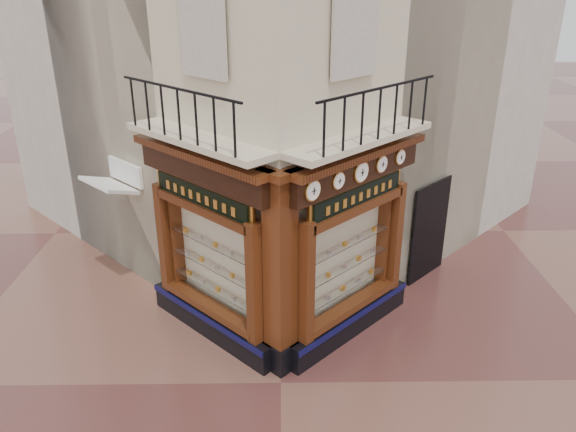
{
  "coord_description": "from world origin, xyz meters",
  "views": [
    {
      "loc": [
        0.02,
        -8.24,
        6.94
      ],
      "look_at": [
        0.16,
        2.0,
        2.48
      ],
      "focal_mm": 35.0,
      "sensor_mm": 36.0,
      "label": 1
    }
  ],
  "objects_px": {
    "clock_c": "(361,172)",
    "clock_d": "(381,164)",
    "awning": "(122,284)",
    "signboard_right": "(358,196)",
    "clock_e": "(400,157)",
    "clock_a": "(313,191)",
    "signboard_left": "(202,197)",
    "corner_pilaster": "(280,277)",
    "clock_b": "(338,181)"
  },
  "relations": [
    {
      "from": "awning",
      "to": "signboard_left",
      "type": "xyz_separation_m",
      "value": [
        2.39,
        -2.13,
        3.1
      ]
    },
    {
      "from": "clock_a",
      "to": "clock_c",
      "type": "relative_size",
      "value": 0.92
    },
    {
      "from": "clock_c",
      "to": "clock_d",
      "type": "relative_size",
      "value": 1.2
    },
    {
      "from": "clock_a",
      "to": "clock_d",
      "type": "distance_m",
      "value": 1.95
    },
    {
      "from": "awning",
      "to": "clock_a",
      "type": "bearing_deg",
      "value": -171.09
    },
    {
      "from": "corner_pilaster",
      "to": "clock_a",
      "type": "xyz_separation_m",
      "value": [
        0.54,
        -0.06,
        1.67
      ]
    },
    {
      "from": "clock_a",
      "to": "clock_b",
      "type": "height_order",
      "value": "clock_a"
    },
    {
      "from": "clock_b",
      "to": "clock_e",
      "type": "relative_size",
      "value": 1.02
    },
    {
      "from": "clock_d",
      "to": "signboard_left",
      "type": "height_order",
      "value": "clock_d"
    },
    {
      "from": "awning",
      "to": "clock_d",
      "type": "bearing_deg",
      "value": -152.58
    },
    {
      "from": "signboard_right",
      "to": "clock_e",
      "type": "bearing_deg",
      "value": -5.46
    },
    {
      "from": "corner_pilaster",
      "to": "signboard_right",
      "type": "relative_size",
      "value": 2.02
    },
    {
      "from": "clock_e",
      "to": "awning",
      "type": "relative_size",
      "value": 0.23
    },
    {
      "from": "awning",
      "to": "signboard_right",
      "type": "height_order",
      "value": "signboard_right"
    },
    {
      "from": "clock_e",
      "to": "clock_c",
      "type": "bearing_deg",
      "value": 180.0
    },
    {
      "from": "clock_c",
      "to": "clock_b",
      "type": "bearing_deg",
      "value": -180.0
    },
    {
      "from": "clock_d",
      "to": "signboard_right",
      "type": "relative_size",
      "value": 0.17
    },
    {
      "from": "clock_c",
      "to": "signboard_left",
      "type": "bearing_deg",
      "value": 132.23
    },
    {
      "from": "clock_b",
      "to": "clock_e",
      "type": "distance_m",
      "value": 1.89
    },
    {
      "from": "clock_e",
      "to": "signboard_left",
      "type": "relative_size",
      "value": 0.15
    },
    {
      "from": "clock_b",
      "to": "signboard_left",
      "type": "distance_m",
      "value": 2.6
    },
    {
      "from": "awning",
      "to": "clock_e",
      "type": "bearing_deg",
      "value": -147.62
    },
    {
      "from": "clock_c",
      "to": "signboard_left",
      "type": "xyz_separation_m",
      "value": [
        -2.94,
        0.14,
        -0.52
      ]
    },
    {
      "from": "corner_pilaster",
      "to": "clock_c",
      "type": "bearing_deg",
      "value": -14.43
    },
    {
      "from": "clock_c",
      "to": "signboard_right",
      "type": "distance_m",
      "value": 0.54
    },
    {
      "from": "awning",
      "to": "clock_b",
      "type": "bearing_deg",
      "value": -164.27
    },
    {
      "from": "clock_d",
      "to": "clock_c",
      "type": "bearing_deg",
      "value": 180.0
    },
    {
      "from": "clock_c",
      "to": "clock_d",
      "type": "distance_m",
      "value": 0.63
    },
    {
      "from": "clock_a",
      "to": "signboard_left",
      "type": "height_order",
      "value": "clock_a"
    },
    {
      "from": "clock_b",
      "to": "clock_c",
      "type": "bearing_deg",
      "value": 0.0
    },
    {
      "from": "clock_a",
      "to": "clock_e",
      "type": "relative_size",
      "value": 1.2
    },
    {
      "from": "corner_pilaster",
      "to": "clock_b",
      "type": "height_order",
      "value": "corner_pilaster"
    },
    {
      "from": "corner_pilaster",
      "to": "awning",
      "type": "relative_size",
      "value": 3.0
    },
    {
      "from": "clock_c",
      "to": "clock_e",
      "type": "bearing_deg",
      "value": 0.0
    },
    {
      "from": "clock_a",
      "to": "clock_e",
      "type": "bearing_deg",
      "value": 0.0
    },
    {
      "from": "corner_pilaster",
      "to": "clock_a",
      "type": "relative_size",
      "value": 10.67
    },
    {
      "from": "signboard_right",
      "to": "corner_pilaster",
      "type": "bearing_deg",
      "value": 169.75
    },
    {
      "from": "clock_d",
      "to": "awning",
      "type": "bearing_deg",
      "value": 117.42
    },
    {
      "from": "signboard_left",
      "to": "clock_c",
      "type": "bearing_deg",
      "value": -137.77
    },
    {
      "from": "clock_c",
      "to": "clock_d",
      "type": "xyz_separation_m",
      "value": [
        0.44,
        0.44,
        -0.0
      ]
    },
    {
      "from": "clock_e",
      "to": "signboard_left",
      "type": "xyz_separation_m",
      "value": [
        -3.82,
        -0.74,
        -0.52
      ]
    },
    {
      "from": "signboard_left",
      "to": "clock_d",
      "type": "bearing_deg",
      "value": -129.89
    },
    {
      "from": "clock_a",
      "to": "clock_d",
      "type": "xyz_separation_m",
      "value": [
        1.38,
        1.38,
        -0.0
      ]
    },
    {
      "from": "clock_e",
      "to": "signboard_right",
      "type": "xyz_separation_m",
      "value": [
        -0.9,
        -0.74,
        -0.52
      ]
    },
    {
      "from": "corner_pilaster",
      "to": "clock_b",
      "type": "xyz_separation_m",
      "value": [
        1.02,
        0.41,
        1.67
      ]
    },
    {
      "from": "signboard_left",
      "to": "signboard_right",
      "type": "xyz_separation_m",
      "value": [
        2.92,
        0.0,
        0.0
      ]
    },
    {
      "from": "clock_e",
      "to": "awning",
      "type": "bearing_deg",
      "value": 122.38
    },
    {
      "from": "clock_e",
      "to": "signboard_left",
      "type": "distance_m",
      "value": 3.92
    },
    {
      "from": "clock_b",
      "to": "awning",
      "type": "height_order",
      "value": "clock_b"
    },
    {
      "from": "clock_e",
      "to": "signboard_right",
      "type": "bearing_deg",
      "value": 174.54
    }
  ]
}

